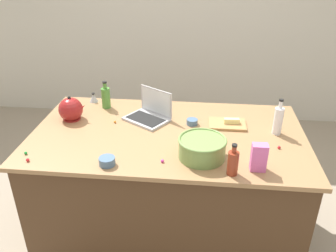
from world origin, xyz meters
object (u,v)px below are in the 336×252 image
(butter_stick_left, at_px, (232,121))
(candy_bag, at_px, (259,157))
(kettle, at_px, (71,110))
(ramekin_wide, at_px, (154,102))
(laptop, at_px, (150,113))
(ramekin_medium, at_px, (107,161))
(kitchen_timer, at_px, (94,98))
(bottle_vinegar, at_px, (278,120))
(bottle_soy, at_px, (233,162))
(cutting_board, at_px, (227,124))
(mixing_bowl_large, at_px, (202,148))
(bottle_olive, at_px, (106,97))
(ramekin_small, at_px, (192,122))

(butter_stick_left, height_order, candy_bag, candy_bag)
(kettle, xyz_separation_m, ramekin_wide, (0.58, 0.34, -0.05))
(laptop, bearing_deg, candy_bag, -39.39)
(ramekin_wide, bearing_deg, candy_bag, -49.58)
(butter_stick_left, xyz_separation_m, candy_bag, (0.12, -0.56, 0.05))
(ramekin_medium, bearing_deg, ramekin_wide, 80.55)
(kettle, bearing_deg, butter_stick_left, 1.11)
(kitchen_timer, bearing_deg, bottle_vinegar, -15.90)
(bottle_vinegar, relative_size, candy_bag, 1.52)
(laptop, relative_size, butter_stick_left, 3.47)
(butter_stick_left, xyz_separation_m, ramekin_wide, (-0.62, 0.31, -0.01))
(ramekin_wide, bearing_deg, bottle_soy, -57.59)
(laptop, xyz_separation_m, cutting_board, (0.58, -0.04, -0.04))
(cutting_board, bearing_deg, kitchen_timer, 163.94)
(mixing_bowl_large, distance_m, butter_stick_left, 0.50)
(laptop, relative_size, kitchen_timer, 4.95)
(bottle_vinegar, height_order, bottle_soy, bottle_vinegar)
(butter_stick_left, distance_m, candy_bag, 0.57)
(laptop, height_order, kitchen_timer, laptop)
(bottle_vinegar, distance_m, ramekin_medium, 1.19)
(mixing_bowl_large, distance_m, ramekin_medium, 0.58)
(bottle_vinegar, bearing_deg, ramekin_wide, 156.35)
(bottle_vinegar, distance_m, bottle_soy, 0.62)
(laptop, bearing_deg, bottle_olive, 156.03)
(bottle_vinegar, height_order, kettle, bottle_vinegar)
(mixing_bowl_large, height_order, cutting_board, mixing_bowl_large)
(mixing_bowl_large, relative_size, bottle_soy, 1.52)
(laptop, bearing_deg, bottle_soy, -48.65)
(bottle_soy, distance_m, bottle_olive, 1.27)
(kettle, relative_size, candy_bag, 1.25)
(butter_stick_left, bearing_deg, bottle_vinegar, -16.80)
(bottle_vinegar, xyz_separation_m, candy_bag, (-0.19, -0.46, -0.02))
(ramekin_small, height_order, ramekin_wide, ramekin_wide)
(bottle_olive, distance_m, kitchen_timer, 0.18)
(laptop, height_order, candy_bag, laptop)
(mixing_bowl_large, distance_m, cutting_board, 0.49)
(cutting_board, xyz_separation_m, ramekin_medium, (-0.74, -0.60, 0.02))
(laptop, height_order, ramekin_medium, laptop)
(bottle_vinegar, distance_m, cutting_board, 0.36)
(candy_bag, bearing_deg, cutting_board, 105.15)
(cutting_board, bearing_deg, laptop, 175.68)
(bottle_soy, bearing_deg, kettle, 153.08)
(bottle_soy, height_order, kitchen_timer, bottle_soy)
(mixing_bowl_large, height_order, candy_bag, candy_bag)
(mixing_bowl_large, distance_m, kettle, 1.08)
(kettle, relative_size, ramekin_small, 2.61)
(kitchen_timer, bearing_deg, mixing_bowl_large, -39.93)
(ramekin_medium, bearing_deg, kettle, 126.46)
(bottle_soy, bearing_deg, bottle_olive, 139.22)
(candy_bag, bearing_deg, ramekin_small, 126.95)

